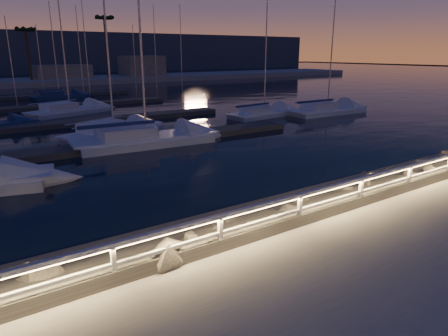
{
  "coord_description": "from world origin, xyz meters",
  "views": [
    {
      "loc": [
        -10.53,
        -8.37,
        5.3
      ],
      "look_at": [
        -2.17,
        4.0,
        0.95
      ],
      "focal_mm": 32.0,
      "sensor_mm": 36.0,
      "label": 1
    }
  ],
  "objects_px": {
    "sailboat_g": "(68,110)",
    "sailboat_d": "(263,113)",
    "guard_rail": "(341,190)",
    "sailboat_k": "(58,96)",
    "sailboat_c": "(142,138)",
    "sailboat_f": "(111,131)",
    "sailboat_h": "(326,110)"
  },
  "relations": [
    {
      "from": "sailboat_f",
      "to": "sailboat_c",
      "type": "bearing_deg",
      "value": -100.32
    },
    {
      "from": "sailboat_h",
      "to": "sailboat_k",
      "type": "xyz_separation_m",
      "value": [
        -18.88,
        28.57,
        -0.04
      ]
    },
    {
      "from": "guard_rail",
      "to": "sailboat_c",
      "type": "bearing_deg",
      "value": 92.24
    },
    {
      "from": "sailboat_h",
      "to": "sailboat_d",
      "type": "bearing_deg",
      "value": 163.09
    },
    {
      "from": "sailboat_d",
      "to": "sailboat_k",
      "type": "bearing_deg",
      "value": 108.96
    },
    {
      "from": "sailboat_c",
      "to": "sailboat_k",
      "type": "relative_size",
      "value": 1.33
    },
    {
      "from": "sailboat_c",
      "to": "sailboat_f",
      "type": "bearing_deg",
      "value": 106.38
    },
    {
      "from": "guard_rail",
      "to": "sailboat_k",
      "type": "xyz_separation_m",
      "value": [
        0.94,
        47.12,
        -0.98
      ]
    },
    {
      "from": "guard_rail",
      "to": "sailboat_h",
      "type": "bearing_deg",
      "value": 43.12
    },
    {
      "from": "guard_rail",
      "to": "sailboat_g",
      "type": "height_order",
      "value": "sailboat_g"
    },
    {
      "from": "sailboat_c",
      "to": "sailboat_k",
      "type": "height_order",
      "value": "sailboat_c"
    },
    {
      "from": "sailboat_c",
      "to": "sailboat_h",
      "type": "height_order",
      "value": "sailboat_c"
    },
    {
      "from": "sailboat_c",
      "to": "sailboat_g",
      "type": "bearing_deg",
      "value": 96.98
    },
    {
      "from": "sailboat_f",
      "to": "sailboat_d",
      "type": "bearing_deg",
      "value": -17.4
    },
    {
      "from": "sailboat_c",
      "to": "sailboat_k",
      "type": "distance_m",
      "value": 31.43
    },
    {
      "from": "sailboat_d",
      "to": "sailboat_g",
      "type": "distance_m",
      "value": 18.95
    },
    {
      "from": "guard_rail",
      "to": "sailboat_k",
      "type": "bearing_deg",
      "value": 88.85
    },
    {
      "from": "sailboat_h",
      "to": "sailboat_k",
      "type": "bearing_deg",
      "value": 125.41
    },
    {
      "from": "sailboat_d",
      "to": "sailboat_f",
      "type": "xyz_separation_m",
      "value": [
        -14.96,
        -1.23,
        0.05
      ]
    },
    {
      "from": "sailboat_d",
      "to": "sailboat_k",
      "type": "xyz_separation_m",
      "value": [
        -12.62,
        26.43,
        -0.01
      ]
    },
    {
      "from": "sailboat_d",
      "to": "sailboat_k",
      "type": "relative_size",
      "value": 1.11
    },
    {
      "from": "sailboat_h",
      "to": "sailboat_k",
      "type": "distance_m",
      "value": 34.24
    },
    {
      "from": "guard_rail",
      "to": "sailboat_d",
      "type": "bearing_deg",
      "value": 56.76
    },
    {
      "from": "sailboat_h",
      "to": "sailboat_g",
      "type": "bearing_deg",
      "value": 148.64
    },
    {
      "from": "guard_rail",
      "to": "sailboat_h",
      "type": "distance_m",
      "value": 27.17
    },
    {
      "from": "sailboat_f",
      "to": "sailboat_g",
      "type": "relative_size",
      "value": 0.97
    },
    {
      "from": "sailboat_c",
      "to": "sailboat_f",
      "type": "relative_size",
      "value": 1.15
    },
    {
      "from": "sailboat_c",
      "to": "sailboat_f",
      "type": "height_order",
      "value": "sailboat_c"
    },
    {
      "from": "sailboat_f",
      "to": "sailboat_g",
      "type": "bearing_deg",
      "value": 67.52
    },
    {
      "from": "sailboat_g",
      "to": "sailboat_d",
      "type": "bearing_deg",
      "value": -57.97
    },
    {
      "from": "guard_rail",
      "to": "sailboat_d",
      "type": "distance_m",
      "value": 24.76
    },
    {
      "from": "sailboat_f",
      "to": "sailboat_h",
      "type": "bearing_deg",
      "value": -24.55
    }
  ]
}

